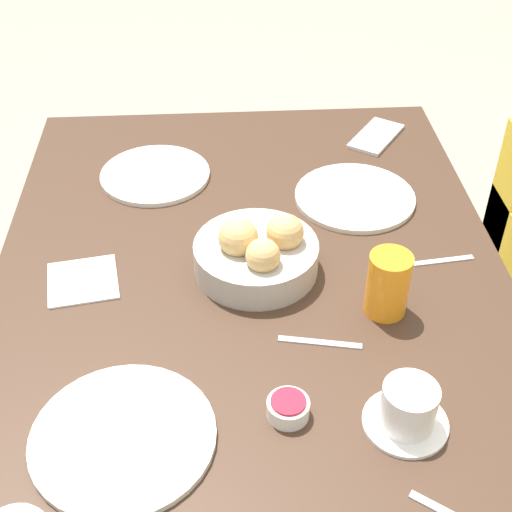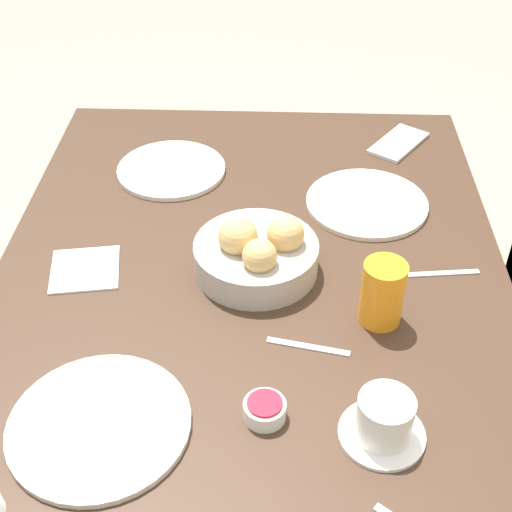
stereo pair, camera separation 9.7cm
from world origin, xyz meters
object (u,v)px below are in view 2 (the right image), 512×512
at_px(plate_near_left, 171,170).
at_px(plate_near_right, 99,425).
at_px(plate_far_center, 367,203).
at_px(fork_silver, 430,274).
at_px(napkin, 85,269).
at_px(cell_phone, 399,143).
at_px(bread_basket, 257,253).
at_px(jam_bowl_berry, 265,410).
at_px(juice_glass, 382,293).
at_px(coffee_cup, 384,420).
at_px(spoon_coffee, 308,347).

relative_size(plate_near_left, plate_near_right, 0.89).
xyz_separation_m(plate_near_left, plate_far_center, (0.11, 0.40, 0.00)).
xyz_separation_m(fork_silver, napkin, (0.01, -0.59, 0.00)).
distance_m(plate_far_center, cell_phone, 0.25).
bearing_deg(cell_phone, plate_near_left, -74.97).
bearing_deg(plate_near_right, plate_far_center, 143.25).
bearing_deg(plate_near_right, fork_silver, 124.36).
relative_size(plate_near_left, napkin, 1.68).
relative_size(bread_basket, plate_near_left, 0.95).
distance_m(bread_basket, plate_near_right, 0.40).
distance_m(plate_near_right, cell_phone, 0.93).
height_order(plate_far_center, napkin, plate_far_center).
xyz_separation_m(jam_bowl_berry, cell_phone, (-0.75, 0.27, -0.01)).
height_order(plate_far_center, juice_glass, juice_glass).
distance_m(jam_bowl_berry, cell_phone, 0.80).
xyz_separation_m(plate_far_center, jam_bowl_berry, (0.52, -0.18, 0.01)).
relative_size(plate_near_left, fork_silver, 1.30).
height_order(plate_far_center, coffee_cup, coffee_cup).
xyz_separation_m(plate_near_right, coffee_cup, (-0.00, 0.38, 0.03)).
bearing_deg(fork_silver, bread_basket, -89.73).
bearing_deg(plate_far_center, juice_glass, -1.14).
height_order(bread_basket, plate_near_right, bread_basket).
bearing_deg(juice_glass, fork_silver, 138.78).
relative_size(plate_near_right, juice_glass, 2.30).
bearing_deg(cell_phone, bread_basket, -33.67).
height_order(plate_near_right, plate_far_center, same).
distance_m(coffee_cup, cell_phone, 0.79).
relative_size(juice_glass, jam_bowl_berry, 1.83).
relative_size(plate_near_right, fork_silver, 1.45).
bearing_deg(spoon_coffee, plate_near_left, -150.72).
bearing_deg(napkin, fork_silver, 91.18).
relative_size(juice_glass, spoon_coffee, 0.85).
height_order(coffee_cup, spoon_coffee, coffee_cup).
height_order(plate_near_left, fork_silver, plate_near_left).
bearing_deg(fork_silver, jam_bowl_berry, -41.15).
height_order(juice_glass, fork_silver, juice_glass).
height_order(plate_near_right, fork_silver, plate_near_right).
height_order(plate_near_right, napkin, plate_near_right).
height_order(bread_basket, jam_bowl_berry, bread_basket).
xyz_separation_m(coffee_cup, jam_bowl_berry, (-0.03, -0.16, -0.02)).
height_order(plate_near_left, cell_phone, plate_near_left).
relative_size(spoon_coffee, cell_phone, 0.78).
bearing_deg(plate_far_center, jam_bowl_berry, -19.42).
bearing_deg(plate_near_left, fork_silver, 57.49).
relative_size(juice_glass, napkin, 0.82).
height_order(plate_far_center, jam_bowl_berry, jam_bowl_berry).
xyz_separation_m(plate_far_center, cell_phone, (-0.24, 0.09, -0.00)).
relative_size(plate_near_right, plate_far_center, 1.07).
bearing_deg(bread_basket, plate_far_center, 134.98).
bearing_deg(spoon_coffee, plate_near_right, -60.72).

